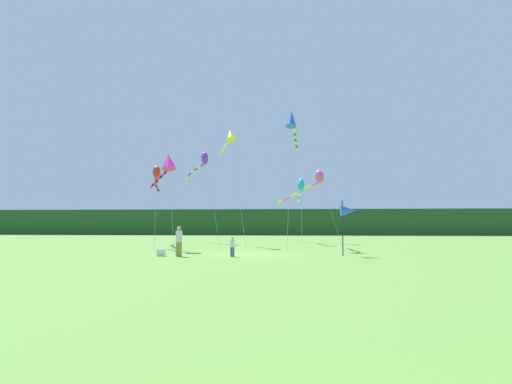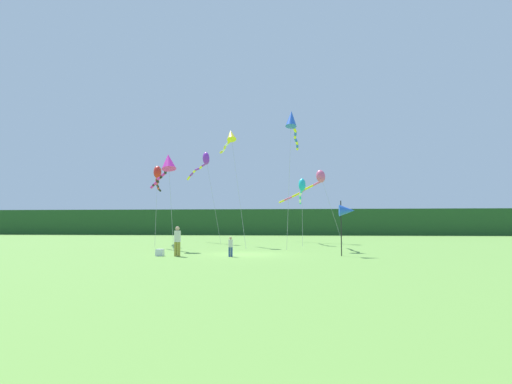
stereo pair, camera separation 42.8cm
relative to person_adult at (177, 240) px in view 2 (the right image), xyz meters
name	(u,v)px [view 2 (the right image)]	position (x,y,z in m)	size (l,w,h in m)	color
ground_plane	(247,254)	(3.88, 1.97, -0.98)	(120.00, 120.00, 0.00)	#6B9E42
distant_treeline	(277,222)	(3.88, 46.97, 1.24)	(108.00, 2.39, 4.43)	#234C23
person_adult	(177,240)	(0.00, 0.00, 0.00)	(0.38, 0.38, 1.75)	olive
person_child	(231,245)	(3.15, 0.04, -0.33)	(0.25, 0.25, 1.16)	#334C8C
cooler_box	(160,253)	(-1.11, 0.20, -0.77)	(0.43, 0.43, 0.41)	silver
banner_flag_pole	(347,211)	(9.96, 1.19, 1.69)	(0.90, 0.70, 3.28)	black
kite_red	(158,175)	(-5.35, 11.77, 5.29)	(2.42, 7.94, 7.14)	#B2B2B2
kite_blue	(292,122)	(6.71, 8.79, 9.09)	(1.13, 6.89, 11.01)	#B2B2B2
kite_magenta	(167,164)	(-2.54, 5.80, 5.39)	(3.60, 5.11, 7.22)	#B2B2B2
kite_yellow	(230,137)	(1.17, 12.13, 8.69)	(3.47, 7.46, 10.47)	#B2B2B2
kite_purple	(204,162)	(-2.42, 17.35, 7.33)	(5.30, 7.31, 9.30)	#B2B2B2
kite_cyan	(302,188)	(7.55, 15.11, 4.35)	(0.68, 6.39, 6.25)	#B2B2B2
kite_rainbow	(316,180)	(9.06, 18.11, 5.40)	(6.29, 6.67, 7.43)	#B2B2B2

